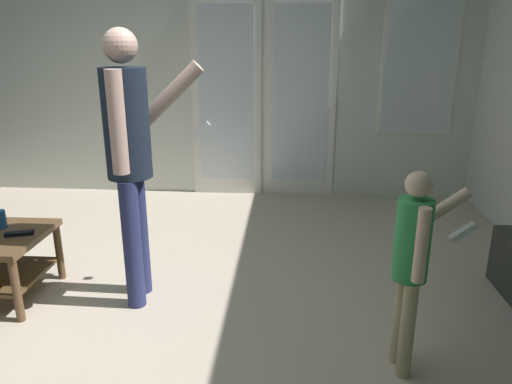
{
  "coord_description": "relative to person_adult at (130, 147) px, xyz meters",
  "views": [
    {
      "loc": [
        0.98,
        -2.43,
        1.62
      ],
      "look_at": [
        0.79,
        0.19,
        0.78
      ],
      "focal_mm": 33.47,
      "sensor_mm": 36.0,
      "label": 1
    }
  ],
  "objects": [
    {
      "name": "wall_back_with_doors",
      "position": [
        0.08,
        2.34,
        0.39
      ],
      "size": [
        5.88,
        0.09,
        2.89
      ],
      "color": "silver",
      "rests_on": "ground_plane"
    },
    {
      "name": "tv_remote_black",
      "position": [
        -0.75,
        -0.05,
        -0.56
      ],
      "size": [
        0.18,
        0.1,
        0.02
      ],
      "primitive_type": "cube",
      "rotation": [
        0.0,
        0.0,
        0.32
      ],
      "color": "black",
      "rests_on": "coffee_table"
    },
    {
      "name": "person_child",
      "position": [
        1.55,
        -0.6,
        -0.38
      ],
      "size": [
        0.43,
        0.31,
        1.05
      ],
      "color": "tan",
      "rests_on": "ground_plane"
    },
    {
      "name": "person_adult",
      "position": [
        0.0,
        0.0,
        0.0
      ],
      "size": [
        0.6,
        0.49,
        1.69
      ],
      "color": "navy",
      "rests_on": "ground_plane"
    },
    {
      "name": "ground_plane",
      "position": [
        -0.03,
        -0.3,
        -1.02
      ],
      "size": [
        5.88,
        5.36,
        0.02
      ],
      "primitive_type": "cube",
      "color": "beige"
    }
  ]
}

